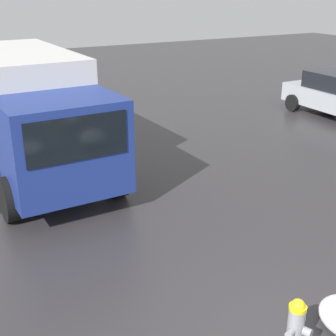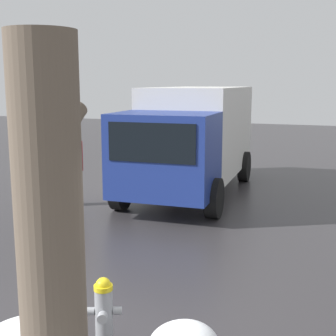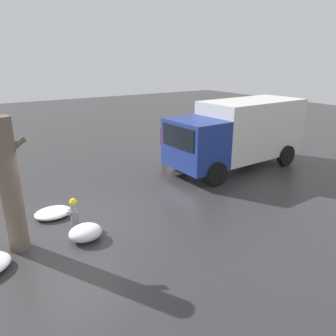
% 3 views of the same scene
% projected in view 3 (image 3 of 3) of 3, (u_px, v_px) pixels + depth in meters
% --- Properties ---
extents(ground_plane, '(60.00, 60.00, 0.00)m').
position_uv_depth(ground_plane, '(75.00, 224.00, 9.38)').
color(ground_plane, '#333033').
extents(fire_hydrant, '(0.33, 0.41, 0.82)m').
position_uv_depth(fire_hydrant, '(74.00, 211.00, 9.24)').
color(fire_hydrant, gray).
rests_on(fire_hydrant, ground_plane).
extents(tree_trunk, '(0.76, 0.50, 3.32)m').
position_uv_depth(tree_trunk, '(10.00, 186.00, 7.70)').
color(tree_trunk, '#6B5B4C').
rests_on(tree_trunk, ground_plane).
extents(delivery_truck, '(6.34, 2.70, 2.83)m').
position_uv_depth(delivery_truck, '(239.00, 132.00, 13.92)').
color(delivery_truck, navy).
rests_on(delivery_truck, ground_plane).
extents(pedestrian, '(0.39, 0.39, 1.80)m').
position_uv_depth(pedestrian, '(164.00, 141.00, 14.67)').
color(pedestrian, '#23232D').
rests_on(pedestrian, ground_plane).
extents(snow_pile_by_hydrant, '(1.08, 0.89, 0.23)m').
position_uv_depth(snow_pile_by_hydrant, '(53.00, 213.00, 9.82)').
color(snow_pile_by_hydrant, white).
rests_on(snow_pile_by_hydrant, ground_plane).
extents(snow_pile_by_tree, '(0.86, 0.76, 0.41)m').
position_uv_depth(snow_pile_by_tree, '(86.00, 232.00, 8.53)').
color(snow_pile_by_tree, white).
rests_on(snow_pile_by_tree, ground_plane).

